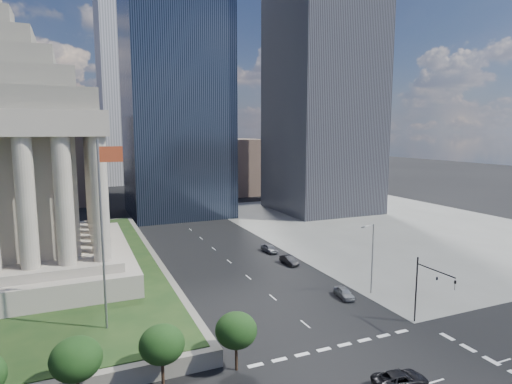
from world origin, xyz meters
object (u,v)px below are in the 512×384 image
traffic_signal_ne (428,284)px  parked_sedan_far (269,248)px  parked_sedan_mid (289,260)px  flagpole (103,225)px  pickup_truck (400,379)px  parked_sedan_near (344,293)px  street_lamp_north (371,254)px

traffic_signal_ne → parked_sedan_far: bearing=95.6°
traffic_signal_ne → parked_sedan_mid: bearing=97.2°
parked_sedan_far → traffic_signal_ne: bearing=-88.0°
flagpole → traffic_signal_ne: (34.33, -10.30, -7.86)m
parked_sedan_mid → traffic_signal_ne: bearing=-86.0°
traffic_signal_ne → pickup_truck: bearing=-143.7°
flagpole → parked_sedan_far: flagpole is taller
parked_sedan_far → parked_sedan_near: bearing=-93.6°
flagpole → traffic_signal_ne: 36.69m
flagpole → parked_sedan_mid: (30.83, 17.45, -12.40)m
flagpole → parked_sedan_far: bearing=39.6°
pickup_truck → parked_sedan_mid: parked_sedan_mid is taller
traffic_signal_ne → parked_sedan_near: traffic_signal_ne is taller
parked_sedan_mid → street_lamp_north: bearing=-78.5°
street_lamp_north → parked_sedan_near: street_lamp_north is taller
traffic_signal_ne → street_lamp_north: street_lamp_north is taller
flagpole → parked_sedan_mid: 37.53m
parked_sedan_near → street_lamp_north: bearing=8.0°
flagpole → street_lamp_north: 35.95m
street_lamp_north → parked_sedan_far: bearing=100.0°
parked_sedan_near → parked_sedan_mid: bearing=98.7°
parked_sedan_near → parked_sedan_far: size_ratio=0.92×
parked_sedan_mid → parked_sedan_far: size_ratio=0.97×
flagpole → parked_sedan_far: (30.83, 25.53, -12.35)m
pickup_truck → parked_sedan_far: parked_sedan_far is taller
parked_sedan_near → parked_sedan_far: bearing=98.7°
pickup_truck → parked_sedan_far: bearing=-1.5°
traffic_signal_ne → pickup_truck: traffic_signal_ne is taller
parked_sedan_mid → parked_sedan_near: bearing=-93.2°
parked_sedan_near → parked_sedan_mid: 16.40m
street_lamp_north → parked_sedan_near: (-4.33, 0.05, -4.96)m
flagpole → street_lamp_north: (35.16, 1.00, -7.45)m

